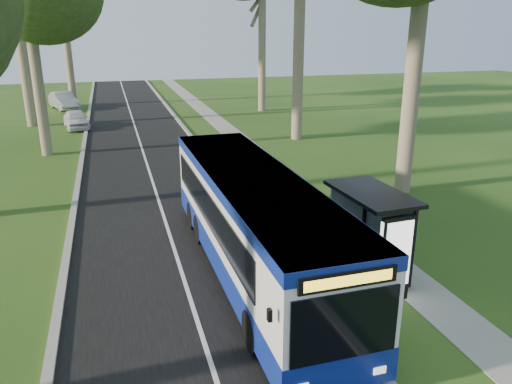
{
  "coord_description": "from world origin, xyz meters",
  "views": [
    {
      "loc": [
        -5.18,
        -13.2,
        7.28
      ],
      "look_at": [
        -0.4,
        3.15,
        1.6
      ],
      "focal_mm": 35.0,
      "sensor_mm": 36.0,
      "label": 1
    }
  ],
  "objects_px": {
    "bus_shelter": "(382,221)",
    "bus": "(254,224)",
    "car_white": "(76,119)",
    "car_silver": "(64,101)",
    "bus_stop_sign": "(317,222)",
    "litter_bin": "(335,250)"
  },
  "relations": [
    {
      "from": "bus_stop_sign",
      "to": "car_white",
      "type": "distance_m",
      "value": 27.28
    },
    {
      "from": "car_silver",
      "to": "litter_bin",
      "type": "bearing_deg",
      "value": -92.99
    },
    {
      "from": "bus",
      "to": "bus_stop_sign",
      "type": "distance_m",
      "value": 2.06
    },
    {
      "from": "car_white",
      "to": "car_silver",
      "type": "height_order",
      "value": "car_silver"
    },
    {
      "from": "bus_stop_sign",
      "to": "car_white",
      "type": "bearing_deg",
      "value": 83.13
    },
    {
      "from": "litter_bin",
      "to": "car_silver",
      "type": "bearing_deg",
      "value": 106.34
    },
    {
      "from": "car_white",
      "to": "car_silver",
      "type": "relative_size",
      "value": 0.85
    },
    {
      "from": "bus_stop_sign",
      "to": "litter_bin",
      "type": "xyz_separation_m",
      "value": [
        0.64,
        -0.06,
        -1.02
      ]
    },
    {
      "from": "car_white",
      "to": "bus_shelter",
      "type": "bearing_deg",
      "value": -79.1
    },
    {
      "from": "bus",
      "to": "litter_bin",
      "type": "bearing_deg",
      "value": -2.55
    },
    {
      "from": "bus_shelter",
      "to": "bus",
      "type": "bearing_deg",
      "value": 156.75
    },
    {
      "from": "bus_shelter",
      "to": "car_silver",
      "type": "height_order",
      "value": "bus_shelter"
    },
    {
      "from": "bus_stop_sign",
      "to": "bus_shelter",
      "type": "distance_m",
      "value": 2.0
    },
    {
      "from": "bus",
      "to": "litter_bin",
      "type": "distance_m",
      "value": 2.93
    },
    {
      "from": "car_silver",
      "to": "bus_shelter",
      "type": "bearing_deg",
      "value": -92.25
    },
    {
      "from": "litter_bin",
      "to": "car_white",
      "type": "relative_size",
      "value": 0.24
    },
    {
      "from": "bus",
      "to": "car_silver",
      "type": "bearing_deg",
      "value": 101.47
    },
    {
      "from": "bus",
      "to": "bus_shelter",
      "type": "relative_size",
      "value": 3.8
    },
    {
      "from": "car_white",
      "to": "litter_bin",
      "type": "bearing_deg",
      "value": -79.95
    },
    {
      "from": "bus_shelter",
      "to": "car_silver",
      "type": "relative_size",
      "value": 0.68
    },
    {
      "from": "bus_shelter",
      "to": "litter_bin",
      "type": "distance_m",
      "value": 2.02
    },
    {
      "from": "bus_stop_sign",
      "to": "litter_bin",
      "type": "relative_size",
      "value": 2.51
    }
  ]
}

